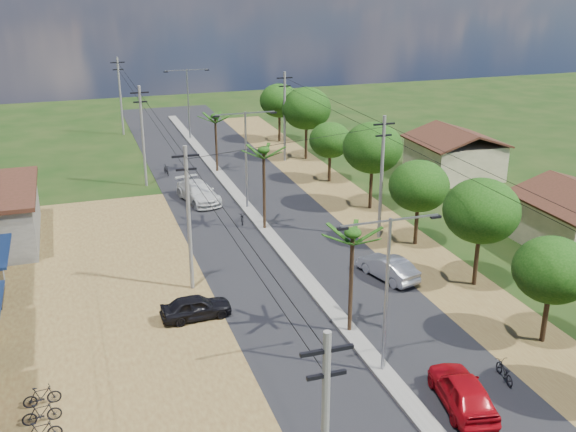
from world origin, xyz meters
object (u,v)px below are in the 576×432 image
car_silver_mid (388,268)px  car_parked_dark (196,307)px  car_red_near (463,392)px  moto_rider_east (504,372)px  car_white_far (198,193)px

car_silver_mid → car_parked_dark: (-12.48, -1.28, -0.06)m
car_red_near → car_parked_dark: car_red_near is taller
car_red_near → car_silver_mid: size_ratio=1.07×
moto_rider_east → car_parked_dark: bearing=-29.4°
car_red_near → car_silver_mid: car_red_near is taller
car_parked_dark → moto_rider_east: car_parked_dark is taller
car_parked_dark → moto_rider_east: size_ratio=2.28×
moto_rider_east → car_white_far: bearing=-63.7°
car_silver_mid → car_white_far: (-8.39, 18.50, 0.09)m
car_silver_mid → car_red_near: bearing=62.8°
car_silver_mid → car_parked_dark: bearing=-9.1°
car_red_near → car_parked_dark: 15.26m
car_red_near → moto_rider_east: 3.28m
car_red_near → car_parked_dark: (-9.65, 11.82, -0.14)m
car_silver_mid → car_parked_dark: 12.55m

